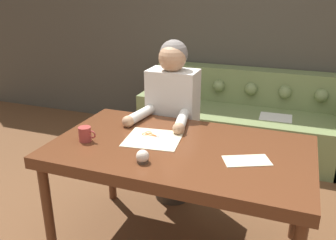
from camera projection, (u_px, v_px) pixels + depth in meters
The scene contains 9 objects.
wall_back at pixel (258, 19), 3.71m from camera, with size 8.00×0.06×2.60m.
dining_table at pixel (180, 157), 2.12m from camera, with size 1.52×0.88×0.75m.
couch at pixel (247, 122), 3.70m from camera, with size 2.10×0.81×0.81m.
person at pixel (172, 125), 2.70m from camera, with size 0.44×0.58×1.28m.
pattern_paper_main at pixel (153, 139), 2.18m from camera, with size 0.37×0.34×0.00m.
pattern_paper_offcut at pixel (247, 161), 1.91m from camera, with size 0.28×0.23×0.00m.
scissors at pixel (153, 136), 2.23m from camera, with size 0.24×0.13×0.01m.
mug at pixel (85, 134), 2.14m from camera, with size 0.11×0.08×0.09m.
pin_cushion at pixel (143, 157), 1.89m from camera, with size 0.07×0.07×0.07m.
Camera 1 is at (0.47, -1.70, 1.63)m, focal length 38.00 mm.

